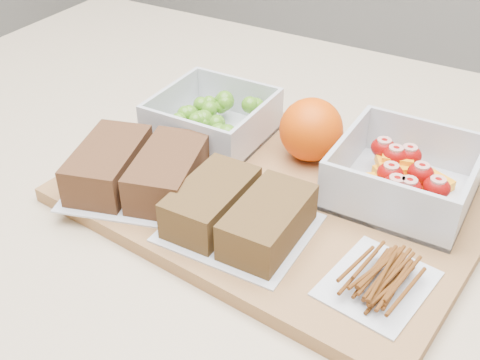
{
  "coord_description": "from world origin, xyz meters",
  "views": [
    {
      "loc": [
        0.25,
        -0.46,
        1.29
      ],
      "look_at": [
        -0.01,
        -0.01,
        0.93
      ],
      "focal_mm": 45.0,
      "sensor_mm": 36.0,
      "label": 1
    }
  ],
  "objects": [
    {
      "name": "sandwich_bag_left",
      "position": [
        -0.1,
        -0.06,
        0.94
      ],
      "size": [
        0.18,
        0.16,
        0.04
      ],
      "color": "silver",
      "rests_on": "cutting_board"
    },
    {
      "name": "orange",
      "position": [
        0.03,
        0.08,
        0.95
      ],
      "size": [
        0.07,
        0.07,
        0.07
      ],
      "primitive_type": "sphere",
      "color": "#EE4F05",
      "rests_on": "cutting_board"
    },
    {
      "name": "cutting_board",
      "position": [
        0.02,
        0.01,
        0.91
      ],
      "size": [
        0.45,
        0.34,
        0.02
      ],
      "primitive_type": "cube",
      "rotation": [
        0.0,
        0.0,
        -0.1
      ],
      "color": "#9F7042",
      "rests_on": "counter"
    },
    {
      "name": "grape_container",
      "position": [
        -0.09,
        0.07,
        0.94
      ],
      "size": [
        0.13,
        0.13,
        0.05
      ],
      "color": "silver",
      "rests_on": "cutting_board"
    },
    {
      "name": "sandwich_bag_center",
      "position": [
        0.02,
        -0.07,
        0.94
      ],
      "size": [
        0.14,
        0.12,
        0.04
      ],
      "color": "silver",
      "rests_on": "cutting_board"
    },
    {
      "name": "fruit_container",
      "position": [
        0.14,
        0.06,
        0.94
      ],
      "size": [
        0.14,
        0.14,
        0.06
      ],
      "color": "silver",
      "rests_on": "cutting_board"
    },
    {
      "name": "pretzel_bag",
      "position": [
        0.17,
        -0.08,
        0.93
      ],
      "size": [
        0.1,
        0.11,
        0.02
      ],
      "color": "silver",
      "rests_on": "cutting_board"
    }
  ]
}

